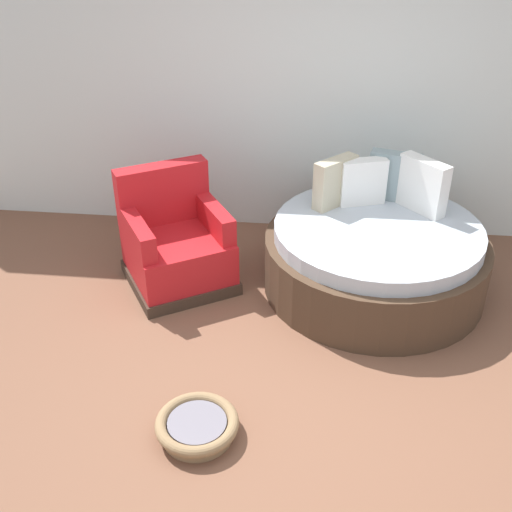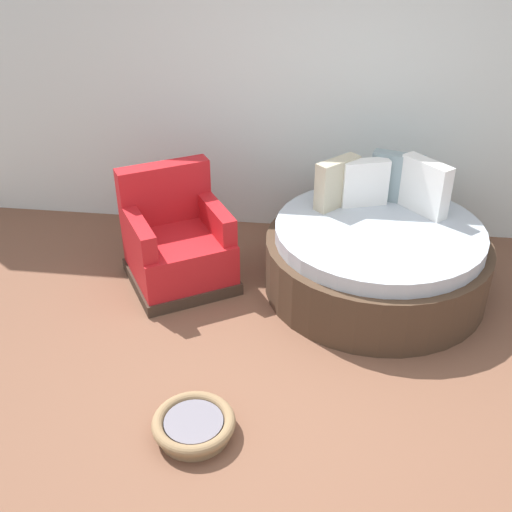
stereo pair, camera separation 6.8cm
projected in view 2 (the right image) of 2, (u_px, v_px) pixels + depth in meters
The scene contains 5 objects.
ground_plane at pixel (282, 401), 4.04m from camera, with size 8.00×8.00×0.02m, color brown.
back_wall at pixel (311, 81), 5.39m from camera, with size 8.00×0.12×2.80m, color silver.
round_daybed at pixel (376, 256), 5.00m from camera, with size 1.78×1.78×1.02m.
red_armchair at pixel (177, 244), 5.10m from camera, with size 1.10×1.10×0.94m.
pet_basket at pixel (194, 425), 3.75m from camera, with size 0.51×0.51×0.13m.
Camera 2 is at (0.20, -2.96, 2.89)m, focal length 43.48 mm.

